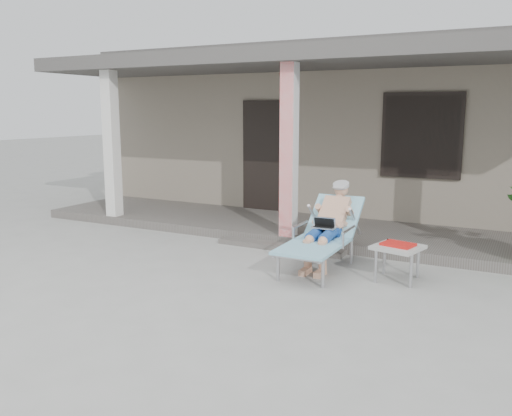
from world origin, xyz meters
The scene contains 7 objects.
ground centered at (0.00, 0.00, 0.00)m, with size 60.00×60.00×0.00m, color #9E9E99.
house centered at (0.00, 6.50, 1.67)m, with size 10.40×5.40×3.30m.
porch_deck centered at (0.00, 3.00, 0.07)m, with size 10.00×2.00×0.15m, color #605B56.
porch_overhang centered at (0.00, 2.95, 2.79)m, with size 10.00×2.30×2.85m.
porch_step centered at (0.00, 1.85, 0.04)m, with size 2.00×0.30×0.07m, color #605B56.
lounger centered at (0.92, 1.29, 0.72)m, with size 0.69×1.81×1.17m.
side_table centered at (1.92, 1.12, 0.40)m, with size 0.63×0.63×0.47m.
Camera 1 is at (3.33, -5.36, 2.07)m, focal length 38.00 mm.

